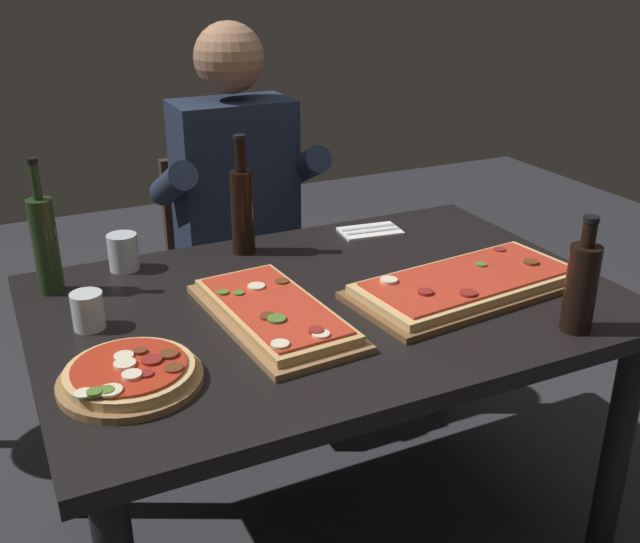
% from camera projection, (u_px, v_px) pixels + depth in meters
% --- Properties ---
extents(ground_plane, '(6.40, 6.40, 0.00)m').
position_uv_depth(ground_plane, '(328.00, 533.00, 2.10)').
color(ground_plane, '#2D2D33').
extents(dining_table, '(1.40, 0.96, 0.74)m').
position_uv_depth(dining_table, '(329.00, 332.00, 1.84)').
color(dining_table, black).
rests_on(dining_table, ground_plane).
extents(pizza_rectangular_front, '(0.63, 0.34, 0.05)m').
position_uv_depth(pizza_rectangular_front, '(468.00, 284.00, 1.83)').
color(pizza_rectangular_front, brown).
rests_on(pizza_rectangular_front, dining_table).
extents(pizza_rectangular_left, '(0.27, 0.51, 0.05)m').
position_uv_depth(pizza_rectangular_left, '(274.00, 313.00, 1.69)').
color(pizza_rectangular_left, olive).
rests_on(pizza_rectangular_left, dining_table).
extents(pizza_round_far, '(0.28, 0.28, 0.05)m').
position_uv_depth(pizza_round_far, '(130.00, 375.00, 1.44)').
color(pizza_round_far, olive).
rests_on(pizza_round_far, dining_table).
extents(wine_bottle_dark, '(0.07, 0.07, 0.27)m').
position_uv_depth(wine_bottle_dark, '(581.00, 285.00, 1.61)').
color(wine_bottle_dark, black).
rests_on(wine_bottle_dark, dining_table).
extents(oil_bottle_amber, '(0.06, 0.06, 0.34)m').
position_uv_depth(oil_bottle_amber, '(45.00, 243.00, 1.79)').
color(oil_bottle_amber, '#233819').
rests_on(oil_bottle_amber, dining_table).
extents(vinegar_bottle_green, '(0.06, 0.06, 0.33)m').
position_uv_depth(vinegar_bottle_green, '(242.00, 207.00, 2.03)').
color(vinegar_bottle_green, black).
rests_on(vinegar_bottle_green, dining_table).
extents(tumbler_near_camera, '(0.07, 0.07, 0.09)m').
position_uv_depth(tumbler_near_camera, '(88.00, 313.00, 1.65)').
color(tumbler_near_camera, silver).
rests_on(tumbler_near_camera, dining_table).
extents(tumbler_far_side, '(0.08, 0.08, 0.10)m').
position_uv_depth(tumbler_far_side, '(123.00, 254.00, 1.95)').
color(tumbler_far_side, silver).
rests_on(tumbler_far_side, dining_table).
extents(napkin_cutlery_set, '(0.19, 0.13, 0.01)m').
position_uv_depth(napkin_cutlery_set, '(370.00, 231.00, 2.23)').
color(napkin_cutlery_set, white).
rests_on(napkin_cutlery_set, dining_table).
extents(diner_chair, '(0.44, 0.44, 0.87)m').
position_uv_depth(diner_chair, '(232.00, 267.00, 2.63)').
color(diner_chair, '#3D2B1E').
rests_on(diner_chair, ground_plane).
extents(seated_diner, '(0.53, 0.41, 1.33)m').
position_uv_depth(seated_diner, '(240.00, 209.00, 2.43)').
color(seated_diner, '#23232D').
rests_on(seated_diner, ground_plane).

